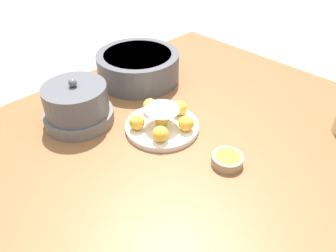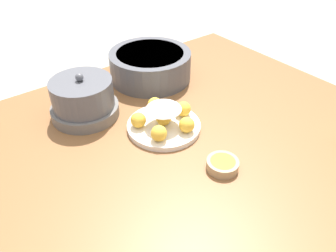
{
  "view_description": "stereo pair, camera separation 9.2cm",
  "coord_description": "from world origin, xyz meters",
  "px_view_note": "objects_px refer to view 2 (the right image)",
  "views": [
    {
      "loc": [
        -0.5,
        -0.48,
        1.37
      ],
      "look_at": [
        0.02,
        0.04,
        0.81
      ],
      "focal_mm": 35.0,
      "sensor_mm": 36.0,
      "label": 1
    },
    {
      "loc": [
        -0.43,
        -0.54,
        1.37
      ],
      "look_at": [
        0.02,
        0.04,
        0.81
      ],
      "focal_mm": 35.0,
      "sensor_mm": 36.0,
      "label": 2
    }
  ],
  "objects_px": {
    "cake_plate": "(164,121)",
    "sauce_bowl": "(223,164)",
    "dining_table": "(172,170)",
    "serving_bowl": "(150,65)",
    "warming_pot": "(83,99)"
  },
  "relations": [
    {
      "from": "dining_table",
      "to": "sauce_bowl",
      "type": "xyz_separation_m",
      "value": [
        0.05,
        -0.14,
        0.1
      ]
    },
    {
      "from": "dining_table",
      "to": "sauce_bowl",
      "type": "relative_size",
      "value": 16.35
    },
    {
      "from": "dining_table",
      "to": "warming_pot",
      "type": "xyz_separation_m",
      "value": [
        -0.12,
        0.29,
        0.15
      ]
    },
    {
      "from": "dining_table",
      "to": "warming_pot",
      "type": "bearing_deg",
      "value": 112.8
    },
    {
      "from": "dining_table",
      "to": "serving_bowl",
      "type": "bearing_deg",
      "value": 63.44
    },
    {
      "from": "cake_plate",
      "to": "serving_bowl",
      "type": "xyz_separation_m",
      "value": [
        0.15,
        0.28,
        0.03
      ]
    },
    {
      "from": "serving_bowl",
      "to": "warming_pot",
      "type": "bearing_deg",
      "value": -166.58
    },
    {
      "from": "dining_table",
      "to": "cake_plate",
      "type": "bearing_deg",
      "value": 68.48
    },
    {
      "from": "cake_plate",
      "to": "dining_table",
      "type": "bearing_deg",
      "value": -111.52
    },
    {
      "from": "dining_table",
      "to": "warming_pot",
      "type": "height_order",
      "value": "warming_pot"
    },
    {
      "from": "dining_table",
      "to": "cake_plate",
      "type": "xyz_separation_m",
      "value": [
        0.03,
        0.08,
        0.12
      ]
    },
    {
      "from": "dining_table",
      "to": "serving_bowl",
      "type": "relative_size",
      "value": 4.6
    },
    {
      "from": "cake_plate",
      "to": "warming_pot",
      "type": "height_order",
      "value": "warming_pot"
    },
    {
      "from": "dining_table",
      "to": "cake_plate",
      "type": "relative_size",
      "value": 6.21
    },
    {
      "from": "cake_plate",
      "to": "sauce_bowl",
      "type": "distance_m",
      "value": 0.23
    }
  ]
}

